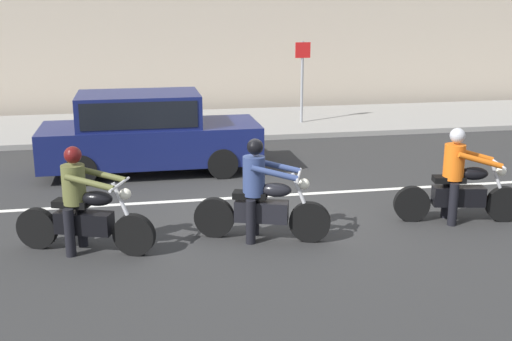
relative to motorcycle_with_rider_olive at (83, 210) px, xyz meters
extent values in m
plane|color=#2A2A2A|center=(2.83, 1.28, -0.65)|extent=(80.00, 80.00, 0.00)
cube|color=gray|center=(2.83, 9.28, -0.58)|extent=(40.00, 4.40, 0.14)
cube|color=silver|center=(2.78, 2.18, -0.65)|extent=(18.00, 0.14, 0.01)
cylinder|color=black|center=(0.72, -0.28, -0.34)|extent=(0.63, 0.34, 0.63)
cylinder|color=black|center=(-0.70, 0.27, -0.34)|extent=(0.63, 0.34, 0.63)
cylinder|color=silver|center=(0.61, -0.24, 0.04)|extent=(0.37, 0.19, 0.81)
cube|color=black|center=(0.01, -0.01, -0.20)|extent=(0.88, 0.56, 0.32)
ellipsoid|color=black|center=(0.22, -0.09, 0.18)|extent=(0.53, 0.40, 0.22)
cube|color=black|center=(-0.16, 0.06, 0.08)|extent=(0.57, 0.41, 0.10)
cylinder|color=silver|center=(0.55, -0.22, 0.41)|extent=(0.29, 0.67, 0.04)
sphere|color=silver|center=(0.63, -0.24, 0.27)|extent=(0.17, 0.17, 0.17)
cylinder|color=silver|center=(-0.21, 0.25, -0.32)|extent=(0.68, 0.32, 0.07)
cylinder|color=black|center=(-0.19, -0.14, -0.29)|extent=(0.19, 0.19, 0.72)
cylinder|color=black|center=(-0.05, 0.23, -0.29)|extent=(0.19, 0.19, 0.72)
cylinder|color=brown|center=(-0.10, 0.04, 0.37)|extent=(0.44, 0.44, 0.58)
cylinder|color=brown|center=(0.15, -0.29, 0.48)|extent=(0.70, 0.34, 0.22)
cylinder|color=brown|center=(0.31, 0.12, 0.48)|extent=(0.70, 0.34, 0.22)
sphere|color=tan|center=(-0.08, 0.03, 0.79)|extent=(0.20, 0.20, 0.20)
sphere|color=#510F0F|center=(-0.08, 0.03, 0.82)|extent=(0.25, 0.25, 0.25)
cylinder|color=black|center=(3.37, -0.24, -0.34)|extent=(0.64, 0.32, 0.63)
cylinder|color=black|center=(1.96, 0.25, -0.34)|extent=(0.64, 0.32, 0.63)
cylinder|color=silver|center=(3.26, -0.20, 0.04)|extent=(0.37, 0.17, 0.80)
cube|color=black|center=(2.66, 0.00, -0.20)|extent=(0.87, 0.53, 0.32)
ellipsoid|color=black|center=(2.87, -0.07, 0.16)|extent=(0.53, 0.38, 0.22)
cube|color=black|center=(2.49, 0.06, 0.06)|extent=(0.57, 0.40, 0.10)
cylinder|color=silver|center=(3.20, -0.18, 0.41)|extent=(0.27, 0.67, 0.04)
sphere|color=silver|center=(3.27, -0.21, 0.27)|extent=(0.17, 0.17, 0.17)
cylinder|color=silver|center=(2.43, 0.25, -0.32)|extent=(0.68, 0.29, 0.07)
cylinder|color=black|center=(2.47, -0.14, -0.31)|extent=(0.19, 0.19, 0.69)
cylinder|color=black|center=(2.60, 0.24, -0.31)|extent=(0.19, 0.19, 0.69)
cylinder|color=navy|center=(2.55, 0.04, 0.36)|extent=(0.43, 0.43, 0.61)
cylinder|color=navy|center=(2.80, -0.28, 0.48)|extent=(0.69, 0.31, 0.23)
cylinder|color=navy|center=(2.95, 0.14, 0.48)|extent=(0.69, 0.31, 0.23)
sphere|color=tan|center=(2.57, 0.03, 0.79)|extent=(0.20, 0.20, 0.20)
sphere|color=black|center=(2.57, 0.03, 0.82)|extent=(0.25, 0.25, 0.25)
cylinder|color=black|center=(6.82, 0.05, -0.35)|extent=(0.62, 0.24, 0.60)
cylinder|color=black|center=(5.31, 0.35, -0.35)|extent=(0.62, 0.24, 0.60)
cylinder|color=silver|center=(6.70, 0.07, 0.01)|extent=(0.36, 0.12, 0.77)
cube|color=black|center=(6.06, 0.20, -0.21)|extent=(0.89, 0.44, 0.32)
ellipsoid|color=black|center=(6.28, 0.16, 0.18)|extent=(0.52, 0.33, 0.22)
cube|color=black|center=(5.88, 0.24, 0.08)|extent=(0.56, 0.34, 0.10)
cylinder|color=silver|center=(6.64, 0.09, 0.36)|extent=(0.18, 0.69, 0.04)
sphere|color=silver|center=(6.72, 0.07, 0.22)|extent=(0.17, 0.17, 0.17)
cylinder|color=silver|center=(5.80, 0.42, -0.33)|extent=(0.70, 0.21, 0.07)
cylinder|color=black|center=(5.88, 0.03, -0.30)|extent=(0.18, 0.18, 0.71)
cylinder|color=black|center=(5.96, 0.43, -0.30)|extent=(0.18, 0.18, 0.71)
cylinder|color=orange|center=(5.94, 0.23, 0.38)|extent=(0.40, 0.40, 0.59)
cylinder|color=orange|center=(6.25, -0.06, 0.46)|extent=(0.74, 0.23, 0.28)
cylinder|color=orange|center=(6.33, 0.37, 0.46)|extent=(0.74, 0.23, 0.28)
sphere|color=tan|center=(5.96, 0.22, 0.79)|extent=(0.20, 0.20, 0.20)
sphere|color=#B7B7BC|center=(5.96, 0.22, 0.82)|extent=(0.25, 0.25, 0.25)
cube|color=#11194C|center=(1.13, 4.41, -0.01)|extent=(4.61, 1.76, 0.80)
cube|color=#11194C|center=(0.90, 4.41, 0.73)|extent=(2.53, 1.62, 0.68)
cube|color=black|center=(0.90, 4.41, 0.73)|extent=(2.33, 1.65, 0.54)
cylinder|color=black|center=(2.55, 4.41, -0.33)|extent=(0.64, 1.82, 0.64)
cylinder|color=black|center=(-0.30, 4.41, -0.33)|extent=(0.64, 1.82, 0.64)
cylinder|color=gray|center=(5.60, 8.70, 0.66)|extent=(0.08, 0.08, 2.34)
cube|color=red|center=(5.60, 8.67, 1.58)|extent=(0.44, 0.03, 0.44)
camera|label=1|loc=(0.84, -9.09, 2.94)|focal=44.49mm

